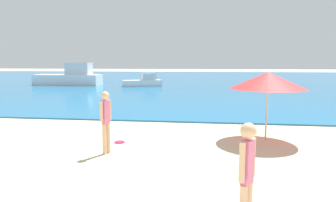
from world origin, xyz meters
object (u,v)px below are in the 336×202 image
frisbee (120,142)px  beach_umbrella (268,80)px  boat_far (144,82)px  person_standing (106,119)px  person_distant (247,174)px  boat_near (70,77)px

frisbee → beach_umbrella: bearing=12.0°
boat_far → beach_umbrella: size_ratio=1.72×
person_standing → beach_umbrella: size_ratio=0.72×
person_standing → frisbee: person_standing is taller
person_distant → beach_umbrella: 5.28m
person_standing → boat_far: bearing=34.6°
person_standing → frisbee: size_ratio=5.27×
frisbee → beach_umbrella: (4.09, 0.87, 1.70)m
boat_far → boat_near: bearing=-30.2°
boat_near → person_standing: bearing=116.4°
person_standing → frisbee: (0.03, 1.00, -0.86)m
person_distant → frisbee: bearing=-111.4°
person_distant → boat_near: 27.18m
boat_far → beach_umbrella: bearing=86.7°
person_standing → boat_near: boat_near is taller
person_standing → frisbee: 1.31m
boat_near → frisbee: bearing=117.7°
person_distant → boat_far: bearing=-130.7°
person_distant → beach_umbrella: bearing=-159.3°
person_distant → beach_umbrella: (1.20, 5.06, 0.86)m
boat_near → beach_umbrella: bearing=127.4°
person_standing → boat_far: size_ratio=0.42×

